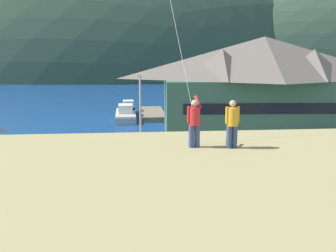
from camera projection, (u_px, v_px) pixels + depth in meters
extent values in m
plane|color=#66604C|center=(183.00, 205.00, 24.18)|extent=(600.00, 600.00, 0.00)
cube|color=gray|center=(174.00, 178.00, 29.06)|extent=(40.00, 20.00, 0.10)
cube|color=navy|center=(146.00, 95.00, 82.87)|extent=(360.00, 84.00, 0.03)
ellipsoid|color=#334733|center=(116.00, 78.00, 134.52)|extent=(141.25, 55.68, 85.82)
cube|color=#38604C|center=(262.00, 105.00, 45.81)|extent=(22.69, 11.58, 6.02)
cube|color=black|center=(276.00, 109.00, 40.66)|extent=(18.78, 1.17, 1.10)
pyramid|color=#60564C|center=(264.00, 58.00, 44.81)|extent=(24.08, 12.68, 4.64)
pyramid|color=#60564C|center=(222.00, 64.00, 43.00)|extent=(5.99, 5.99, 3.25)
pyramid|color=#60564C|center=(314.00, 64.00, 43.34)|extent=(5.99, 5.99, 3.25)
cube|color=#70604C|center=(152.00, 114.00, 56.27)|extent=(3.20, 10.27, 0.70)
cube|color=#A8A399|center=(126.00, 117.00, 53.34)|extent=(2.71, 8.19, 0.90)
cube|color=#B7B2A8|center=(126.00, 113.00, 53.24)|extent=(2.63, 7.94, 0.16)
cube|color=silver|center=(126.00, 109.00, 52.52)|extent=(1.86, 2.47, 1.10)
cube|color=#A8A399|center=(178.00, 113.00, 56.70)|extent=(2.80, 8.11, 0.90)
cube|color=#B7B2A8|center=(178.00, 109.00, 56.60)|extent=(2.71, 7.86, 0.16)
cube|color=silver|center=(178.00, 105.00, 55.89)|extent=(1.87, 2.46, 1.10)
cube|color=#23564C|center=(128.00, 112.00, 57.33)|extent=(2.38, 6.47, 0.90)
cube|color=#33665B|center=(128.00, 108.00, 57.23)|extent=(2.31, 6.28, 0.16)
cube|color=silver|center=(128.00, 104.00, 56.65)|extent=(1.53, 1.99, 1.10)
cube|color=red|center=(320.00, 188.00, 24.73)|extent=(4.31, 2.07, 0.80)
cube|color=#B11A15|center=(324.00, 176.00, 24.61)|extent=(2.20, 1.73, 0.70)
cube|color=black|center=(324.00, 177.00, 24.62)|extent=(2.24, 1.77, 0.32)
cylinder|color=black|center=(293.00, 190.00, 25.48)|extent=(0.65, 0.26, 0.64)
cylinder|color=black|center=(307.00, 201.00, 23.70)|extent=(0.65, 0.26, 0.64)
cylinder|color=black|center=(332.00, 188.00, 25.91)|extent=(0.65, 0.26, 0.64)
cube|color=slate|center=(125.00, 194.00, 23.67)|extent=(4.34, 2.16, 0.80)
cube|color=#5B5B5F|center=(122.00, 182.00, 23.53)|extent=(2.23, 1.78, 0.70)
cube|color=black|center=(122.00, 182.00, 23.54)|extent=(2.28, 1.81, 0.32)
cylinder|color=black|center=(147.00, 206.00, 22.85)|extent=(0.66, 0.28, 0.64)
cylinder|color=black|center=(148.00, 195.00, 24.65)|extent=(0.66, 0.28, 0.64)
cylinder|color=black|center=(99.00, 206.00, 22.84)|extent=(0.66, 0.28, 0.64)
cylinder|color=black|center=(104.00, 195.00, 24.64)|extent=(0.66, 0.28, 0.64)
cube|color=black|center=(227.00, 157.00, 31.80)|extent=(4.32, 2.10, 0.80)
cube|color=black|center=(229.00, 148.00, 31.66)|extent=(2.21, 1.75, 0.70)
cube|color=black|center=(229.00, 148.00, 31.67)|extent=(2.25, 1.78, 0.32)
cylinder|color=black|center=(209.00, 159.00, 32.75)|extent=(0.65, 0.27, 0.64)
cylinder|color=black|center=(212.00, 165.00, 30.95)|extent=(0.65, 0.27, 0.64)
cylinder|color=black|center=(242.00, 159.00, 32.80)|extent=(0.65, 0.27, 0.64)
cylinder|color=black|center=(247.00, 165.00, 31.00)|extent=(0.65, 0.27, 0.64)
cylinder|color=black|center=(336.00, 163.00, 31.52)|extent=(0.65, 0.26, 0.64)
cylinder|color=black|center=(323.00, 157.00, 33.30)|extent=(0.65, 0.26, 0.64)
cube|color=#9EA3A8|center=(115.00, 161.00, 30.61)|extent=(4.23, 1.87, 0.80)
cube|color=gray|center=(117.00, 152.00, 30.48)|extent=(2.13, 1.64, 0.70)
cube|color=black|center=(117.00, 152.00, 30.49)|extent=(2.17, 1.67, 0.32)
cylinder|color=black|center=(98.00, 163.00, 31.49)|extent=(0.64, 0.23, 0.64)
cylinder|color=black|center=(96.00, 170.00, 29.69)|extent=(0.64, 0.23, 0.64)
cylinder|color=black|center=(133.00, 163.00, 31.69)|extent=(0.64, 0.23, 0.64)
cylinder|color=black|center=(133.00, 169.00, 29.89)|extent=(0.64, 0.23, 0.64)
cube|color=slate|center=(23.00, 191.00, 24.12)|extent=(4.30, 2.04, 0.80)
cube|color=#5B5B5F|center=(24.00, 179.00, 24.00)|extent=(2.19, 1.72, 0.70)
cube|color=black|center=(24.00, 180.00, 24.01)|extent=(2.23, 1.75, 0.32)
cylinder|color=black|center=(3.00, 193.00, 24.88)|extent=(0.65, 0.26, 0.64)
cylinder|color=black|center=(48.00, 191.00, 25.28)|extent=(0.65, 0.26, 0.64)
cylinder|color=black|center=(44.00, 202.00, 23.50)|extent=(0.65, 0.26, 0.64)
cube|color=#B28923|center=(288.00, 163.00, 30.25)|extent=(4.35, 2.18, 0.80)
cube|color=olive|center=(287.00, 153.00, 30.08)|extent=(2.24, 1.79, 0.70)
cube|color=black|center=(287.00, 154.00, 30.08)|extent=(2.28, 1.82, 0.32)
cylinder|color=black|center=(311.00, 170.00, 29.68)|extent=(0.66, 0.28, 0.64)
cylinder|color=black|center=(299.00, 163.00, 31.45)|extent=(0.66, 0.28, 0.64)
cylinder|color=black|center=(277.00, 172.00, 29.19)|extent=(0.66, 0.28, 0.64)
cylinder|color=black|center=(266.00, 165.00, 30.96)|extent=(0.66, 0.28, 0.64)
cylinder|color=#ADADB2|center=(140.00, 118.00, 33.57)|extent=(0.16, 0.16, 7.01)
cube|color=#4C4C51|center=(140.00, 77.00, 33.27)|extent=(0.24, 0.70, 0.20)
cylinder|color=#384770|center=(191.00, 136.00, 14.54)|extent=(0.20, 0.20, 0.82)
cylinder|color=#384770|center=(197.00, 136.00, 14.59)|extent=(0.20, 0.20, 0.82)
cylinder|color=red|center=(194.00, 116.00, 14.43)|extent=(0.40, 0.40, 0.64)
sphere|color=tan|center=(195.00, 103.00, 14.34)|extent=(0.24, 0.24, 0.24)
cylinder|color=red|center=(198.00, 102.00, 14.55)|extent=(0.20, 0.57, 0.43)
cylinder|color=red|center=(189.00, 115.00, 14.36)|extent=(0.11, 0.11, 0.60)
cylinder|color=#384770|center=(229.00, 137.00, 14.42)|extent=(0.20, 0.20, 0.82)
cylinder|color=#384770|center=(235.00, 137.00, 14.49)|extent=(0.20, 0.20, 0.82)
cylinder|color=gold|center=(232.00, 117.00, 14.32)|extent=(0.40, 0.40, 0.64)
sphere|color=tan|center=(233.00, 104.00, 14.23)|extent=(0.24, 0.24, 0.24)
cylinder|color=gold|center=(227.00, 115.00, 14.23)|extent=(0.11, 0.11, 0.60)
cylinder|color=gold|center=(238.00, 115.00, 14.37)|extent=(0.11, 0.11, 0.60)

